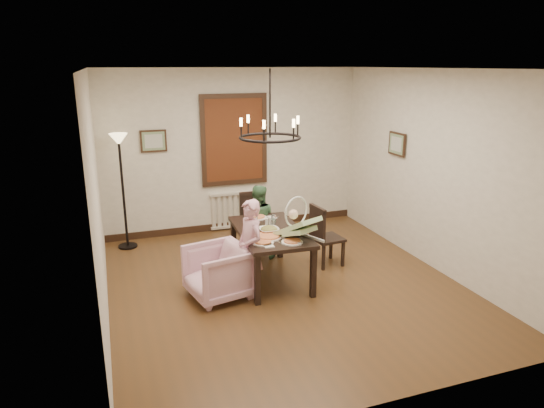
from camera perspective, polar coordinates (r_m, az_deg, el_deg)
room_shell at (r=6.46m, az=0.40°, el=3.16°), size 4.51×5.00×2.81m
dining_table at (r=6.55m, az=-0.22°, el=-3.76°), size 0.92×1.54×0.70m
chair_far at (r=7.49m, az=-1.83°, el=-2.35°), size 0.43×0.43×0.96m
chair_right at (r=7.11m, az=6.59°, el=-3.63°), size 0.44×0.44×0.92m
armchair at (r=6.18m, az=-6.36°, el=-7.96°), size 0.87×0.86×0.67m
elderly_woman at (r=6.15m, az=-2.58°, el=-6.15°), size 0.33×0.43×1.04m
seated_man at (r=7.34m, az=-1.68°, el=-2.80°), size 0.54×0.48×0.94m
baby_bouncer at (r=6.14m, az=3.03°, el=-2.45°), size 0.61×0.70×0.38m
salad_bowl at (r=6.41m, az=-0.36°, el=-3.05°), size 0.32×0.32×0.08m
pizza_platter at (r=6.22m, az=-0.50°, el=-3.83°), size 0.36×0.36×0.04m
drinking_glass at (r=6.55m, az=0.13°, el=-2.37°), size 0.07×0.07×0.13m
window_blinds at (r=8.39m, az=-4.46°, el=7.52°), size 1.00×0.03×1.40m
radiator at (r=8.68m, az=-4.32°, el=-0.65°), size 0.92×0.12×0.62m
picture_back at (r=8.15m, az=-13.76°, el=7.21°), size 0.42×0.03×0.36m
picture_right at (r=7.87m, az=14.49°, el=6.85°), size 0.03×0.42×0.36m
floor_lamp at (r=7.95m, az=-17.10°, el=1.21°), size 0.30×0.30×1.80m
chandelier at (r=6.23m, az=-0.23°, el=7.82°), size 0.80×0.80×0.04m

